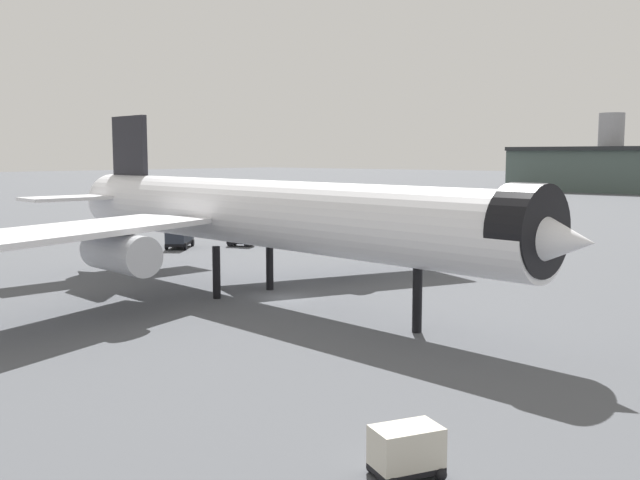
% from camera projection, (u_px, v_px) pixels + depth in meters
% --- Properties ---
extents(ground, '(900.00, 900.00, 0.00)m').
position_uv_depth(ground, '(285.00, 298.00, 57.88)').
color(ground, '#4C4F54').
extents(airliner_near_gate, '(55.05, 50.02, 15.09)m').
position_uv_depth(airliner_near_gate, '(259.00, 214.00, 57.29)').
color(airliner_near_gate, white).
rests_on(airliner_near_gate, ground).
extents(service_truck_front, '(5.20, 5.75, 3.00)m').
position_uv_depth(service_truck_front, '(180.00, 235.00, 88.95)').
color(service_truck_front, black).
rests_on(service_truck_front, ground).
extents(baggage_tug_wing, '(3.58, 2.96, 1.85)m').
position_uv_depth(baggage_tug_wing, '(242.00, 238.00, 90.65)').
color(baggage_tug_wing, black).
rests_on(baggage_tug_wing, ground).
extents(baggage_cart_trailing, '(2.63, 2.83, 1.82)m').
position_uv_depth(baggage_cart_trailing, '(406.00, 450.00, 25.56)').
color(baggage_cart_trailing, black).
rests_on(baggage_cart_trailing, ground).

